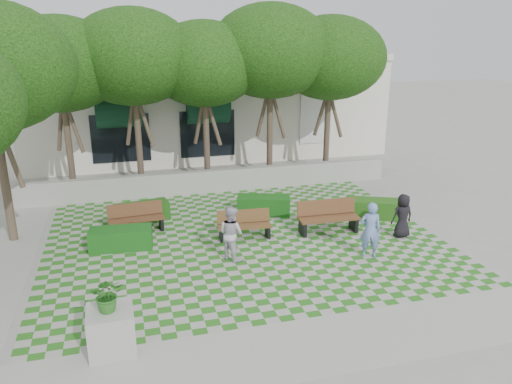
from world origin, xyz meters
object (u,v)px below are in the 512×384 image
object	(u,v)px
hedge_west	(121,239)
person_blue	(370,230)
hedge_midright	(264,205)
person_white	(231,233)
bench_west	(136,218)
planter_front	(110,321)
bench_mid	(244,225)
hedge_midleft	(142,212)
bench_east	(328,217)
hedge_east	(373,209)
person_dark	(403,216)

from	to	relation	value
hedge_west	person_blue	bearing A→B (deg)	-19.82
hedge_midright	person_white	xyz separation A→B (m)	(-1.93, -3.31, 0.47)
person_blue	person_white	bearing A→B (deg)	7.61
bench_west	person_white	distance (m)	3.82
planter_front	hedge_midright	bearing A→B (deg)	52.71
bench_mid	hedge_midleft	bearing A→B (deg)	146.98
bench_east	person_blue	size ratio (longest dim) A/B	1.20
bench_east	hedge_west	bearing A→B (deg)	178.55
bench_east	hedge_east	size ratio (longest dim) A/B	1.09
person_white	person_blue	bearing A→B (deg)	-138.65
bench_east	person_dark	distance (m)	2.34
hedge_midleft	person_white	xyz separation A→B (m)	(2.30, -3.77, 0.48)
bench_east	planter_front	world-z (taller)	planter_front
bench_west	person_dark	bearing A→B (deg)	-23.04
bench_mid	hedge_midleft	xyz separation A→B (m)	(-3.03, 2.37, -0.11)
person_blue	hedge_midright	bearing A→B (deg)	-44.34
person_blue	hedge_midleft	bearing A→B (deg)	-16.26
bench_west	hedge_east	world-z (taller)	bench_west
bench_mid	hedge_midleft	world-z (taller)	bench_mid
bench_mid	person_blue	xyz separation A→B (m)	(3.15, -2.31, 0.41)
hedge_west	person_blue	xyz separation A→B (m)	(6.92, -2.49, 0.51)
bench_west	person_blue	size ratio (longest dim) A/B	1.09
bench_east	bench_west	size ratio (longest dim) A/B	1.10
person_blue	person_white	distance (m)	3.98
bench_mid	hedge_west	size ratio (longest dim) A/B	0.94
bench_west	bench_mid	bearing A→B (deg)	-28.44
planter_front	person_white	xyz separation A→B (m)	(3.31, 3.56, 0.13)
bench_mid	person_dark	size ratio (longest dim) A/B	1.21
person_dark	person_white	distance (m)	5.57
hedge_midleft	person_white	bearing A→B (deg)	-58.57
hedge_east	person_dark	bearing A→B (deg)	-88.42
hedge_midright	planter_front	distance (m)	8.64
bench_west	hedge_midright	size ratio (longest dim) A/B	0.98
hedge_midleft	person_dark	bearing A→B (deg)	-24.72
bench_west	hedge_west	world-z (taller)	bench_west
person_dark	planter_front	bearing A→B (deg)	20.48
bench_west	person_white	world-z (taller)	person_white
hedge_midright	hedge_west	bearing A→B (deg)	-160.78
bench_mid	bench_west	world-z (taller)	bench_west
person_white	hedge_east	bearing A→B (deg)	-105.82
hedge_midright	hedge_midleft	xyz separation A→B (m)	(-4.23, 0.45, -0.01)
bench_mid	planter_front	size ratio (longest dim) A/B	1.05
bench_mid	hedge_midright	xyz separation A→B (m)	(1.20, 1.91, -0.10)
planter_front	person_blue	xyz separation A→B (m)	(7.18, 2.65, 0.17)
bench_mid	planter_front	bearing A→B (deg)	-124.15
hedge_midright	person_dark	xyz separation A→B (m)	(3.64, -3.17, 0.38)
bench_mid	bench_west	size ratio (longest dim) A/B	0.95
bench_west	person_dark	world-z (taller)	person_dark
bench_mid	bench_west	distance (m)	3.57
hedge_midright	person_blue	size ratio (longest dim) A/B	1.12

